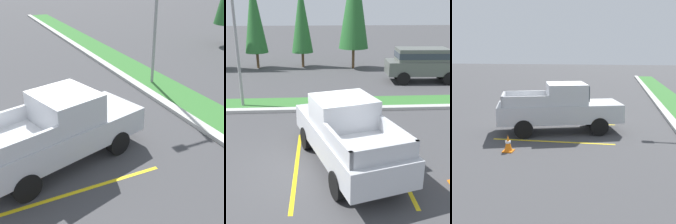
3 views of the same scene
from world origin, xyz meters
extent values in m
plane|color=#424244|center=(0.00, 0.00, 0.00)|extent=(120.00, 120.00, 0.00)
cube|color=yellow|center=(-0.90, -0.14, 0.00)|extent=(0.12, 4.80, 0.01)
cube|color=yellow|center=(2.20, -0.14, 0.00)|extent=(0.12, 4.80, 0.01)
cube|color=#B2B2AD|center=(0.00, 5.00, 0.07)|extent=(56.00, 0.40, 0.15)
cube|color=#387533|center=(0.00, 6.10, 0.03)|extent=(56.00, 1.80, 0.06)
cylinder|color=black|center=(-0.61, 1.10, 0.38)|extent=(0.49, 0.81, 0.76)
cylinder|color=black|center=(1.02, 1.59, 0.38)|extent=(0.49, 0.81, 0.76)
cylinder|color=black|center=(1.91, -1.39, 0.38)|extent=(0.49, 0.81, 0.76)
cube|color=silver|center=(0.65, -0.14, 0.88)|extent=(3.31, 5.53, 0.76)
cube|color=silver|center=(0.56, 0.14, 1.68)|extent=(2.14, 2.04, 0.84)
cube|color=#2D3842|center=(0.33, 0.93, 1.73)|extent=(1.57, 0.52, 0.63)
cube|color=silver|center=(1.88, -1.29, 1.48)|extent=(0.64, 1.85, 0.44)
cube|color=silver|center=(-0.08, 2.30, 0.64)|extent=(1.78, 0.67, 0.28)
cylinder|color=gray|center=(-3.85, 5.90, 3.75)|extent=(0.14, 0.14, 7.49)
camera|label=1|loc=(8.26, -2.08, 5.34)|focal=49.53mm
camera|label=2|loc=(-0.16, -8.75, 4.79)|focal=50.18mm
camera|label=3|loc=(13.43, 2.11, 3.51)|focal=49.36mm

